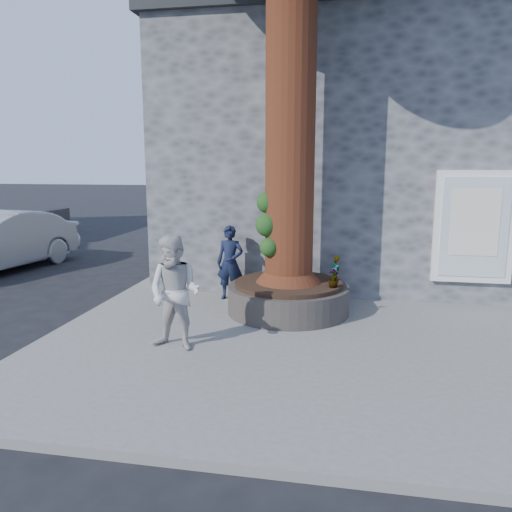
# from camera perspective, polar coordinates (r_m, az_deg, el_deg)

# --- Properties ---
(ground) EXTENTS (120.00, 120.00, 0.00)m
(ground) POSITION_cam_1_polar(r_m,az_deg,el_deg) (7.97, -3.93, -11.03)
(ground) COLOR black
(ground) RESTS_ON ground
(pavement) EXTENTS (9.00, 8.00, 0.12)m
(pavement) POSITION_cam_1_polar(r_m,az_deg,el_deg) (8.66, 7.53, -8.87)
(pavement) COLOR slate
(pavement) RESTS_ON ground
(yellow_line) EXTENTS (0.10, 30.00, 0.01)m
(yellow_line) POSITION_cam_1_polar(r_m,az_deg,el_deg) (9.98, -19.79, -7.15)
(yellow_line) COLOR yellow
(yellow_line) RESTS_ON ground
(stone_shop) EXTENTS (10.30, 8.30, 6.30)m
(stone_shop) POSITION_cam_1_polar(r_m,az_deg,el_deg) (14.38, 13.28, 11.16)
(stone_shop) COLOR #47494B
(stone_shop) RESTS_ON ground
(planter) EXTENTS (2.30, 2.30, 0.60)m
(planter) POSITION_cam_1_polar(r_m,az_deg,el_deg) (9.57, 3.71, -4.72)
(planter) COLOR black
(planter) RESTS_ON pavement
(man) EXTENTS (0.59, 0.40, 1.55)m
(man) POSITION_cam_1_polar(r_m,az_deg,el_deg) (10.38, -2.98, -0.77)
(man) COLOR black
(man) RESTS_ON pavement
(woman) EXTENTS (0.95, 0.80, 1.76)m
(woman) POSITION_cam_1_polar(r_m,az_deg,el_deg) (7.65, -9.26, -4.19)
(woman) COLOR beige
(woman) RESTS_ON pavement
(shopping_bag) EXTENTS (0.21, 0.14, 0.28)m
(shopping_bag) POSITION_cam_1_polar(r_m,az_deg,el_deg) (10.33, -2.46, -4.45)
(shopping_bag) COLOR white
(shopping_bag) RESTS_ON pavement
(plant_a) EXTENTS (0.20, 0.15, 0.34)m
(plant_a) POSITION_cam_1_polar(r_m,az_deg,el_deg) (9.64, 8.95, -1.79)
(plant_a) COLOR gray
(plant_a) RESTS_ON planter
(plant_b) EXTENTS (0.22, 0.23, 0.37)m
(plant_b) POSITION_cam_1_polar(r_m,az_deg,el_deg) (10.22, 9.05, -1.00)
(plant_b) COLOR gray
(plant_b) RESTS_ON planter
(plant_c) EXTENTS (0.25, 0.25, 0.34)m
(plant_c) POSITION_cam_1_polar(r_m,az_deg,el_deg) (9.10, 8.84, -2.53)
(plant_c) COLOR gray
(plant_c) RESTS_ON planter
(plant_d) EXTENTS (0.37, 0.38, 0.32)m
(plant_d) POSITION_cam_1_polar(r_m,az_deg,el_deg) (10.17, 5.39, -1.13)
(plant_d) COLOR gray
(plant_d) RESTS_ON planter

